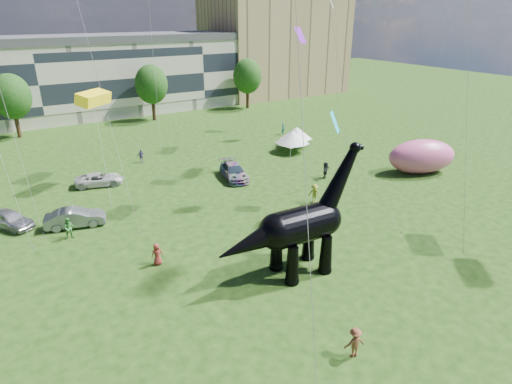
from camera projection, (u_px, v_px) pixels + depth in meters
ground at (329, 312)px, 25.63m from camera, size 220.00×220.00×0.00m
terrace_row at (35, 84)px, 67.83m from camera, size 78.00×11.00×12.00m
apartment_block at (274, 40)px, 91.61m from camera, size 28.00×18.00×22.00m
tree_mid_left at (10, 93)px, 58.74m from camera, size 5.20×5.20×9.44m
tree_mid_right at (151, 81)px, 68.48m from camera, size 5.20×5.20×9.44m
tree_far_right at (247, 73)px, 77.25m from camera, size 5.20×5.20×9.44m
dinosaur_sculpture at (296, 228)px, 28.28m from camera, size 10.98×3.12×8.98m
car_silver at (9, 219)px, 35.38m from camera, size 3.97×4.75×1.53m
car_grey at (75, 218)px, 35.56m from camera, size 5.03×2.75×1.57m
car_white at (99, 179)px, 44.04m from camera, size 5.15×3.29×1.32m
car_dark at (234, 172)px, 45.82m from camera, size 3.33×5.73×1.56m
gazebo_near at (292, 137)px, 54.01m from camera, size 4.26×4.26×2.80m
gazebo_far at (297, 133)px, 56.28m from camera, size 4.42×4.42×2.66m
inflatable_pink at (422, 156)px, 47.07m from camera, size 8.44×6.35×3.79m
visitors at (206, 210)px, 36.79m from camera, size 46.89×38.45×1.84m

